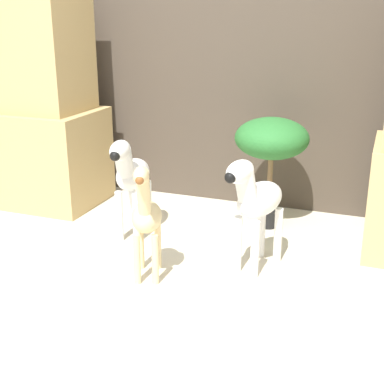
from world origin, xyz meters
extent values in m
plane|color=beige|center=(0.00, 0.00, 0.00)|extent=(14.00, 14.00, 0.00)
cube|color=#473D33|center=(0.00, 1.47, 1.10)|extent=(6.40, 0.08, 2.20)
cube|color=tan|center=(-1.28, 0.99, 0.32)|extent=(0.79, 0.59, 0.65)
cube|color=tan|center=(-1.28, 0.99, 1.01)|extent=(0.65, 0.48, 0.73)
cylinder|color=white|center=(0.39, 0.38, 0.15)|extent=(0.04, 0.04, 0.30)
cylinder|color=white|center=(0.29, 0.41, 0.15)|extent=(0.04, 0.04, 0.30)
cylinder|color=white|center=(0.46, 0.60, 0.15)|extent=(0.04, 0.04, 0.30)
cylinder|color=white|center=(0.36, 0.63, 0.15)|extent=(0.04, 0.04, 0.30)
ellipsoid|color=white|center=(0.37, 0.50, 0.38)|extent=(0.27, 0.37, 0.17)
cylinder|color=white|center=(0.33, 0.37, 0.49)|extent=(0.14, 0.17, 0.19)
ellipsoid|color=white|center=(0.31, 0.32, 0.57)|extent=(0.16, 0.21, 0.11)
sphere|color=black|center=(0.29, 0.25, 0.56)|extent=(0.06, 0.06, 0.06)
cube|color=black|center=(0.33, 0.37, 0.50)|extent=(0.05, 0.08, 0.16)
cylinder|color=white|center=(-0.36, 0.56, 0.15)|extent=(0.04, 0.04, 0.30)
cylinder|color=white|center=(-0.46, 0.55, 0.15)|extent=(0.04, 0.04, 0.30)
cylinder|color=white|center=(-0.39, 0.79, 0.15)|extent=(0.04, 0.04, 0.30)
cylinder|color=white|center=(-0.49, 0.78, 0.15)|extent=(0.04, 0.04, 0.30)
ellipsoid|color=white|center=(-0.43, 0.67, 0.38)|extent=(0.21, 0.35, 0.17)
cylinder|color=white|center=(-0.41, 0.53, 0.49)|extent=(0.12, 0.16, 0.19)
ellipsoid|color=white|center=(-0.40, 0.48, 0.57)|extent=(0.13, 0.20, 0.11)
sphere|color=black|center=(-0.39, 0.40, 0.56)|extent=(0.06, 0.06, 0.06)
cube|color=black|center=(-0.41, 0.53, 0.50)|extent=(0.03, 0.08, 0.16)
cylinder|color=beige|center=(-0.05, 0.14, 0.13)|extent=(0.03, 0.03, 0.26)
cylinder|color=beige|center=(-0.14, 0.11, 0.13)|extent=(0.03, 0.03, 0.26)
cylinder|color=beige|center=(-0.11, 0.30, 0.13)|extent=(0.03, 0.03, 0.26)
cylinder|color=beige|center=(-0.19, 0.27, 0.13)|extent=(0.03, 0.03, 0.26)
ellipsoid|color=beige|center=(-0.12, 0.20, 0.32)|extent=(0.22, 0.27, 0.15)
cylinder|color=beige|center=(-0.09, 0.11, 0.48)|extent=(0.11, 0.15, 0.26)
ellipsoid|color=beige|center=(-0.06, 0.03, 0.59)|extent=(0.11, 0.15, 0.08)
sphere|color=brown|center=(-0.05, -0.02, 0.59)|extent=(0.04, 0.04, 0.04)
cylinder|color=black|center=(0.30, 1.07, 0.05)|extent=(0.13, 0.13, 0.11)
cylinder|color=brown|center=(0.30, 1.07, 0.28)|extent=(0.03, 0.03, 0.34)
ellipsoid|color=#286B2D|center=(0.30, 1.07, 0.57)|extent=(0.44, 0.44, 0.24)
camera|label=1|loc=(0.95, -2.02, 1.30)|focal=50.00mm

